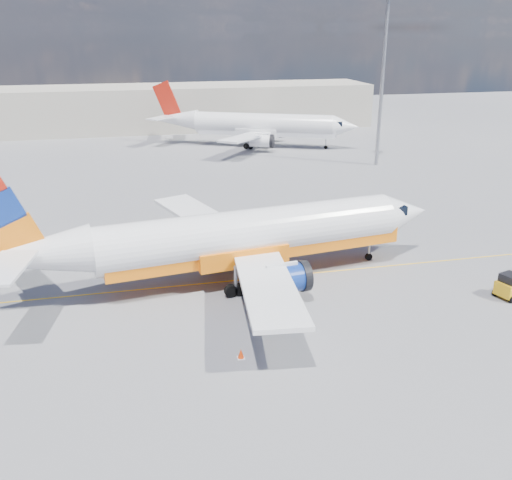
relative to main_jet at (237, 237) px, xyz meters
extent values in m
plane|color=slate|center=(-0.46, -2.96, -3.54)|extent=(240.00, 240.00, 0.00)
cube|color=yellow|center=(-0.46, 0.04, -3.54)|extent=(70.00, 0.15, 0.01)
cube|color=#B5AD9C|center=(4.54, 72.04, 0.46)|extent=(70.00, 14.00, 8.00)
cylinder|color=white|center=(1.09, 0.15, 0.24)|extent=(23.39, 6.74, 3.57)
cone|color=white|center=(14.62, 2.05, 0.24)|extent=(4.66, 4.12, 3.57)
cone|color=white|center=(-14.00, -1.96, 0.61)|extent=(7.76, 4.38, 3.39)
cube|color=black|center=(13.17, 1.84, 0.82)|extent=(2.10, 2.64, 0.74)
cube|color=orange|center=(1.61, 0.23, -0.97)|extent=(23.30, 6.12, 1.26)
cube|color=white|center=(-1.49, 7.22, -0.71)|extent=(7.84, 12.95, 0.84)
cube|color=white|center=(0.55, -7.35, -0.71)|extent=(4.67, 12.89, 0.84)
cylinder|color=navy|center=(0.96, 4.91, -1.71)|extent=(4.02, 2.50, 2.00)
cylinder|color=navy|center=(2.27, -4.46, -1.71)|extent=(4.02, 2.50, 2.00)
cylinder|color=black|center=(2.62, 5.14, -1.71)|extent=(0.83, 2.26, 2.21)
cylinder|color=black|center=(3.93, -4.22, -1.71)|extent=(0.83, 2.26, 2.21)
cube|color=orange|center=(-15.56, -2.18, 3.81)|extent=(4.93, 1.00, 6.56)
cube|color=white|center=(-16.02, 1.15, 1.29)|extent=(4.38, 5.74, 0.19)
cube|color=white|center=(-15.09, -5.51, 1.29)|extent=(3.19, 5.58, 0.19)
cylinder|color=#919299|center=(11.50, 1.61, -2.23)|extent=(0.21, 0.21, 2.21)
cylinder|color=black|center=(11.50, 1.61, -3.25)|extent=(0.62, 0.33, 0.59)
cylinder|color=black|center=(-1.34, 2.36, -3.07)|extent=(0.99, 0.53, 0.95)
cylinder|color=black|center=(-0.64, -2.64, -3.07)|extent=(0.99, 0.53, 0.95)
cylinder|color=white|center=(14.39, 50.64, 0.10)|extent=(21.72, 12.18, 3.44)
cone|color=white|center=(26.40, 45.30, 0.10)|extent=(5.09, 4.79, 3.44)
cone|color=white|center=(0.99, 56.60, 0.45)|extent=(7.80, 5.86, 3.27)
cube|color=black|center=(25.11, 45.87, 0.65)|extent=(2.52, 2.82, 0.71)
cube|color=white|center=(14.85, 50.44, -1.07)|extent=(21.48, 11.63, 1.21)
cube|color=white|center=(15.88, 57.73, -0.81)|extent=(5.29, 12.51, 0.81)
cube|color=white|center=(10.13, 44.79, -0.81)|extent=(10.02, 11.56, 0.81)
cylinder|color=white|center=(16.70, 54.59, -1.78)|extent=(4.11, 3.24, 1.92)
cylinder|color=white|center=(13.00, 46.28, -1.78)|extent=(4.11, 3.24, 1.92)
cylinder|color=black|center=(18.18, 53.94, -1.78)|extent=(1.33, 2.15, 2.12)
cylinder|color=black|center=(14.48, 45.62, -1.78)|extent=(1.33, 2.15, 2.12)
cube|color=#B41B0D|center=(-0.39, 57.22, 3.53)|extent=(4.46, 2.21, 6.31)
cube|color=white|center=(0.92, 60.17, 1.11)|extent=(2.74, 5.26, 0.18)
cube|color=white|center=(-1.71, 54.26, 1.11)|extent=(5.04, 5.25, 0.18)
cylinder|color=#919299|center=(23.63, 46.53, -2.28)|extent=(0.24, 0.24, 2.12)
cylinder|color=black|center=(23.63, 46.53, -3.26)|extent=(0.62, 0.45, 0.57)
cylinder|color=black|center=(13.53, 53.68, -3.09)|extent=(0.99, 0.72, 0.91)
cylinder|color=black|center=(11.56, 49.25, -3.09)|extent=(0.99, 0.72, 0.91)
cylinder|color=black|center=(17.71, -6.73, -3.30)|extent=(0.53, 0.34, 0.49)
cylinder|color=black|center=(18.14, -8.04, -3.30)|extent=(0.53, 0.34, 0.49)
cylinder|color=black|center=(19.59, -6.12, -3.30)|extent=(0.53, 0.34, 0.49)
cube|color=black|center=(18.40, -7.23, -2.02)|extent=(1.49, 1.49, 0.59)
cube|color=white|center=(-1.93, -10.82, -3.52)|extent=(0.44, 0.44, 0.04)
cone|color=#F43B09|center=(-1.93, -10.82, -3.21)|extent=(0.38, 0.38, 0.58)
cylinder|color=#919299|center=(26.80, 34.25, 7.32)|extent=(0.48, 0.48, 21.72)
camera|label=1|loc=(-7.55, -39.23, 14.70)|focal=40.00mm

